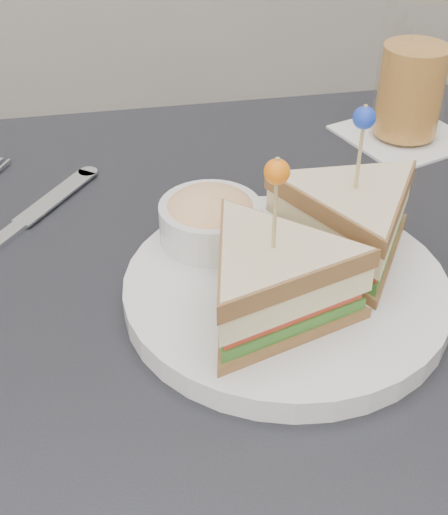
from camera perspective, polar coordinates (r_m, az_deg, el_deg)
table at (r=0.62m, az=-0.75°, el=-10.10°), size 0.80×0.80×0.75m
plate_meal at (r=0.56m, az=5.77°, el=0.13°), size 0.31×0.31×0.15m
cutlery_knife at (r=0.70m, az=-15.45°, el=2.89°), size 0.13×0.17×0.01m
drink_set at (r=0.82m, az=14.77°, el=13.64°), size 0.16×0.16×0.16m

